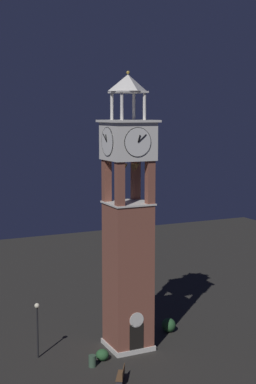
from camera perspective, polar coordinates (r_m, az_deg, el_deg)
ground at (r=43.44m, az=0.00°, el=-15.32°), size 80.00×80.00×0.00m
clock_tower at (r=40.88m, az=0.00°, el=-4.49°), size 3.49×3.49×20.08m
park_bench at (r=38.09m, az=-0.68°, el=-18.00°), size 1.19×1.60×0.95m
lamp_post at (r=41.12m, az=-9.14°, el=-12.65°), size 0.36×0.36×4.00m
trash_bin at (r=40.28m, az=-3.62°, el=-16.65°), size 0.52×0.52×0.80m
shrub_near_entry at (r=41.15m, az=-2.61°, el=-16.09°), size 0.91×0.91×0.80m
shrub_left_of_tower at (r=46.01m, az=4.13°, el=-13.24°), size 1.10×1.10×1.10m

